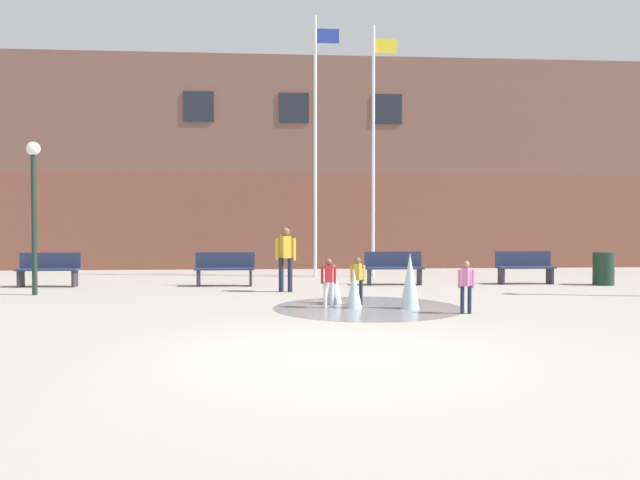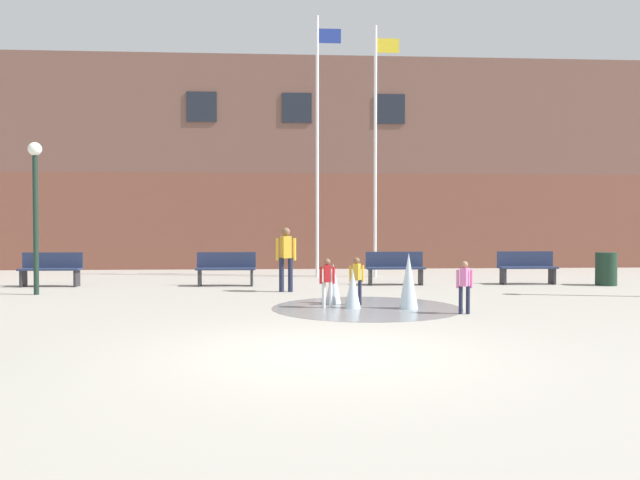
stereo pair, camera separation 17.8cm
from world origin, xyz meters
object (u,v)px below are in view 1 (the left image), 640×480
(child_with_pink_shirt, at_px, (466,283))
(flagpole_right, at_px, (374,144))
(trash_can, at_px, (603,269))
(park_bench_far_right, at_px, (525,267))
(child_in_fountain, at_px, (358,277))
(child_running, at_px, (329,279))
(teen_by_trashcan, at_px, (286,254))
(flagpole_left, at_px, (316,139))
(park_bench_near_trashcan, at_px, (394,267))
(lamp_post_left_lane, at_px, (34,194))
(park_bench_left_of_flagpoles, at_px, (49,269))
(park_bench_under_left_flagpole, at_px, (225,268))

(child_with_pink_shirt, bearing_deg, flagpole_right, -144.79)
(child_with_pink_shirt, xyz_separation_m, trash_can, (5.47, 5.14, -0.13))
(park_bench_far_right, xyz_separation_m, trash_can, (2.02, -0.49, -0.03))
(child_in_fountain, bearing_deg, child_with_pink_shirt, -107.23)
(child_running, height_order, flagpole_right, flagpole_right)
(child_running, relative_size, teen_by_trashcan, 0.62)
(flagpole_left, relative_size, trash_can, 9.15)
(park_bench_near_trashcan, relative_size, lamp_post_left_lane, 0.44)
(park_bench_near_trashcan, relative_size, flagpole_right, 0.20)
(park_bench_near_trashcan, relative_size, park_bench_far_right, 1.00)
(park_bench_left_of_flagpoles, xyz_separation_m, flagpole_right, (9.20, 2.58, 3.75))
(teen_by_trashcan, xyz_separation_m, lamp_post_left_lane, (-5.92, -0.25, 1.45))
(park_bench_under_left_flagpole, relative_size, park_bench_near_trashcan, 1.00)
(trash_can, bearing_deg, flagpole_left, 157.42)
(lamp_post_left_lane, bearing_deg, child_with_pink_shirt, -22.29)
(park_bench_left_of_flagpoles, distance_m, park_bench_under_left_flagpole, 4.69)
(park_bench_under_left_flagpole, height_order, flagpole_right, flagpole_right)
(park_bench_under_left_flagpole, distance_m, trash_can, 10.39)
(child_with_pink_shirt, height_order, trash_can, child_with_pink_shirt)
(park_bench_left_of_flagpoles, distance_m, child_in_fountain, 8.89)
(flagpole_right, bearing_deg, park_bench_far_right, -35.27)
(teen_by_trashcan, height_order, trash_can, teen_by_trashcan)
(teen_by_trashcan, bearing_deg, park_bench_left_of_flagpoles, -120.47)
(park_bench_near_trashcan, relative_size, flagpole_left, 0.19)
(teen_by_trashcan, bearing_deg, lamp_post_left_lane, -102.60)
(park_bench_near_trashcan, height_order, flagpole_left, flagpole_left)
(park_bench_under_left_flagpole, xyz_separation_m, teen_by_trashcan, (1.62, -1.62, 0.45))
(child_in_fountain, bearing_deg, park_bench_near_trashcan, -0.61)
(flagpole_left, xyz_separation_m, trash_can, (7.71, -3.21, -3.91))
(park_bench_left_of_flagpoles, xyz_separation_m, park_bench_near_trashcan, (9.32, -0.11, 0.00))
(teen_by_trashcan, bearing_deg, child_with_pink_shirt, 24.22)
(park_bench_under_left_flagpole, xyz_separation_m, flagpole_right, (4.52, 2.70, 3.75))
(park_bench_far_right, relative_size, lamp_post_left_lane, 0.44)
(park_bench_under_left_flagpole, height_order, child_in_fountain, child_in_fountain)
(park_bench_left_of_flagpoles, bearing_deg, park_bench_far_right, -0.58)
(flagpole_right, bearing_deg, child_with_pink_shirt, -87.34)
(park_bench_far_right, distance_m, lamp_post_left_lane, 12.94)
(child_in_fountain, relative_size, flagpole_right, 0.12)
(park_bench_left_of_flagpoles, relative_size, park_bench_near_trashcan, 1.00)
(park_bench_left_of_flagpoles, distance_m, teen_by_trashcan, 6.55)
(park_bench_far_right, bearing_deg, child_with_pink_shirt, -121.47)
(park_bench_far_right, relative_size, child_in_fountain, 1.62)
(child_in_fountain, relative_size, teen_by_trashcan, 0.62)
(flagpole_left, bearing_deg, park_bench_near_trashcan, -53.74)
(park_bench_under_left_flagpole, bearing_deg, flagpole_right, 30.89)
(flagpole_left, relative_size, flagpole_right, 1.03)
(teen_by_trashcan, xyz_separation_m, trash_can, (8.76, 1.12, -0.48))
(park_bench_under_left_flagpole, bearing_deg, park_bench_far_right, -0.09)
(park_bench_far_right, relative_size, flagpole_right, 0.20)
(child_running, relative_size, trash_can, 1.10)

